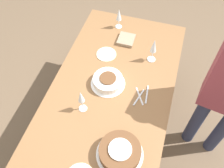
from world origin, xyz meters
The scene contains 10 objects.
ground_plane centered at (0.00, 0.00, 0.00)m, with size 12.00×12.00×0.00m, color brown.
dining_table centered at (0.00, 0.00, 0.64)m, with size 1.78×0.96×0.74m.
cake_center_white centered at (0.03, 0.04, 0.77)m, with size 0.28×0.28×0.08m.
cake_front_chocolate centered at (-0.51, -0.21, 0.78)m, with size 0.32×0.32×0.10m.
wine_glass_near centered at (0.71, 0.15, 0.87)m, with size 0.06×0.06×0.21m.
wine_glass_far centered at (0.39, -0.24, 0.89)m, with size 0.07×0.07×0.23m.
wine_glass_extra centered at (-0.25, 0.15, 0.89)m, with size 0.06×0.06×0.22m.
dessert_plate_right centered at (0.33, 0.15, 0.74)m, with size 0.18×0.18×0.01m.
fork_pile centered at (-0.01, -0.25, 0.74)m, with size 0.21×0.11×0.01m.
napkin_stack centered at (0.55, 0.03, 0.75)m, with size 0.16×0.15×0.03m.
Camera 1 is at (-1.10, -0.33, 2.38)m, focal length 40.00 mm.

